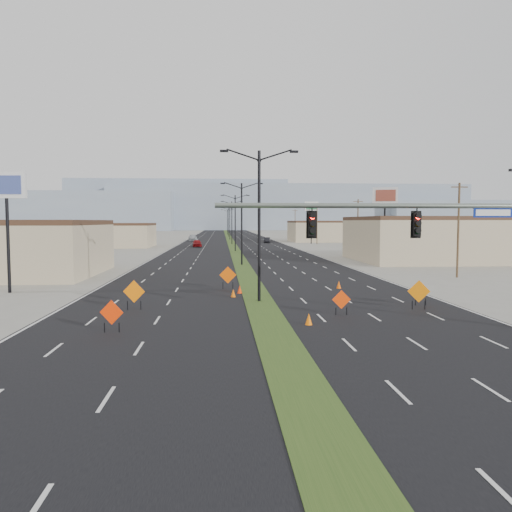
{
  "coord_description": "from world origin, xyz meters",
  "views": [
    {
      "loc": [
        -2.52,
        -20.98,
        5.38
      ],
      "look_at": [
        -0.34,
        10.06,
        3.2
      ],
      "focal_mm": 35.0,
      "sensor_mm": 36.0,
      "label": 1
    }
  ],
  "objects": [
    {
      "name": "pole_sign_west",
      "position": [
        -18.44,
        17.48,
        7.35
      ],
      "size": [
        2.96,
        0.56,
        9.04
      ],
      "rotation": [
        0.0,
        0.0,
        -0.06
      ],
      "color": "black",
      "rests_on": "ground"
    },
    {
      "name": "utility_pole_0",
      "position": [
        20.0,
        25.0,
        4.67
      ],
      "size": [
        1.6,
        0.2,
        9.0
      ],
      "color": "#4C3823",
      "rests_on": "ground"
    },
    {
      "name": "construction_sign_4",
      "position": [
        9.43,
        8.23,
        1.07
      ],
      "size": [
        1.35,
        0.27,
        1.81
      ],
      "rotation": [
        0.0,
        0.0,
        -0.17
      ],
      "color": "#D66904",
      "rests_on": "ground"
    },
    {
      "name": "road_surface",
      "position": [
        0.0,
        100.0,
        0.0
      ],
      "size": [
        25.0,
        400.0,
        0.02
      ],
      "primitive_type": "cube",
      "color": "black",
      "rests_on": "ground"
    },
    {
      "name": "streetlight_2",
      "position": [
        0.0,
        68.0,
        5.42
      ],
      "size": [
        5.15,
        0.24,
        10.02
      ],
      "color": "black",
      "rests_on": "ground"
    },
    {
      "name": "building_se_far",
      "position": [
        38.0,
        110.0,
        2.5
      ],
      "size": [
        44.0,
        16.0,
        5.0
      ],
      "primitive_type": "cube",
      "color": "tan",
      "rests_on": "ground"
    },
    {
      "name": "cone_2",
      "position": [
        6.84,
        17.94,
        0.31
      ],
      "size": [
        0.48,
        0.48,
        0.62
      ],
      "primitive_type": "cone",
      "rotation": [
        0.0,
        0.0,
        -0.38
      ],
      "color": "#FF5805",
      "rests_on": "ground"
    },
    {
      "name": "mesa_center",
      "position": [
        40.0,
        300.0,
        14.0
      ],
      "size": [
        220.0,
        50.0,
        28.0
      ],
      "primitive_type": "cube",
      "color": "#838FA2",
      "rests_on": "ground"
    },
    {
      "name": "streetlight_1",
      "position": [
        0.0,
        40.0,
        5.42
      ],
      "size": [
        5.15,
        0.24,
        10.02
      ],
      "color": "black",
      "rests_on": "ground"
    },
    {
      "name": "mesa_west",
      "position": [
        -120.0,
        280.0,
        11.0
      ],
      "size": [
        180.0,
        50.0,
        22.0
      ],
      "primitive_type": "cube",
      "color": "#838FA2",
      "rests_on": "ground"
    },
    {
      "name": "construction_sign_0",
      "position": [
        -7.81,
        3.19,
        0.93
      ],
      "size": [
        1.17,
        0.29,
        1.59
      ],
      "rotation": [
        0.0,
        0.0,
        -0.21
      ],
      "color": "#FF3305",
      "rests_on": "ground"
    },
    {
      "name": "building_se_near",
      "position": [
        34.0,
        45.0,
        2.75
      ],
      "size": [
        36.0,
        18.0,
        5.5
      ],
      "primitive_type": "cube",
      "color": "tan",
      "rests_on": "ground"
    },
    {
      "name": "median_strip",
      "position": [
        0.0,
        100.0,
        0.0
      ],
      "size": [
        2.0,
        400.0,
        0.04
      ],
      "primitive_type": "cube",
      "color": "#2A4A1A",
      "rests_on": "ground"
    },
    {
      "name": "utility_pole_1",
      "position": [
        20.0,
        60.0,
        4.67
      ],
      "size": [
        1.6,
        0.2,
        9.0
      ],
      "color": "#4C3823",
      "rests_on": "ground"
    },
    {
      "name": "cone_0",
      "position": [
        1.99,
        4.26,
        0.31
      ],
      "size": [
        0.41,
        0.41,
        0.63
      ],
      "primitive_type": "cone",
      "rotation": [
        0.0,
        0.0,
        -0.1
      ],
      "color": "#FF6F05",
      "rests_on": "ground"
    },
    {
      "name": "construction_sign_3",
      "position": [
        4.33,
        6.87,
        0.84
      ],
      "size": [
        1.08,
        0.05,
        1.44
      ],
      "rotation": [
        0.0,
        0.0,
        0.01
      ],
      "color": "#E53704",
      "rests_on": "ground"
    },
    {
      "name": "car_left",
      "position": [
        -7.53,
        83.35,
        0.78
      ],
      "size": [
        2.22,
        4.7,
        1.55
      ],
      "primitive_type": "imported",
      "rotation": [
        0.0,
        0.0,
        0.09
      ],
      "color": "maroon",
      "rests_on": "ground"
    },
    {
      "name": "construction_sign_5",
      "position": [
        10.16,
        9.7,
        0.89
      ],
      "size": [
        1.11,
        0.32,
        1.52
      ],
      "rotation": [
        0.0,
        0.0,
        0.25
      ],
      "color": "#EB5F04",
      "rests_on": "ground"
    },
    {
      "name": "streetlight_0",
      "position": [
        0.0,
        12.0,
        5.42
      ],
      "size": [
        5.15,
        0.24,
        10.02
      ],
      "color": "black",
      "rests_on": "ground"
    },
    {
      "name": "mesa_backdrop",
      "position": [
        -30.0,
        320.0,
        16.0
      ],
      "size": [
        140.0,
        50.0,
        32.0
      ],
      "primitive_type": "cube",
      "color": "#838FA2",
      "rests_on": "ground"
    },
    {
      "name": "pole_sign_east_far",
      "position": [
        18.96,
        96.72,
        8.21
      ],
      "size": [
        3.28,
        0.72,
        10.02
      ],
      "rotation": [
        0.0,
        0.0,
        0.11
      ],
      "color": "black",
      "rests_on": "ground"
    },
    {
      "name": "signal_mast",
      "position": [
        8.56,
        2.0,
        4.79
      ],
      "size": [
        16.3,
        0.6,
        8.0
      ],
      "color": "slate",
      "rests_on": "ground"
    },
    {
      "name": "mesa_east",
      "position": [
        180.0,
        290.0,
        9.0
      ],
      "size": [
        160.0,
        50.0,
        18.0
      ],
      "primitive_type": "cube",
      "color": "#838FA2",
      "rests_on": "ground"
    },
    {
      "name": "pole_sign_east_near",
      "position": [
        18.96,
        43.34,
        8.01
      ],
      "size": [
        3.09,
        1.53,
        9.8
      ],
      "rotation": [
        0.0,
        0.0,
        -0.39
      ],
      "color": "black",
      "rests_on": "ground"
    },
    {
      "name": "building_sw_far",
      "position": [
        -32.0,
        85.0,
        2.25
      ],
      "size": [
        30.0,
        14.0,
        4.5
      ],
      "primitive_type": "cube",
      "color": "tan",
      "rests_on": "ground"
    },
    {
      "name": "streetlight_4",
      "position": [
        0.0,
        124.0,
        5.42
      ],
      "size": [
        5.15,
        0.24,
        10.02
      ],
      "color": "black",
      "rests_on": "ground"
    },
    {
      "name": "ground",
      "position": [
        0.0,
        0.0,
        0.0
      ],
      "size": [
        600.0,
        600.0,
        0.0
      ],
      "primitive_type": "plane",
      "color": "gray",
      "rests_on": "ground"
    },
    {
      "name": "utility_pole_3",
      "position": [
        20.0,
        130.0,
        4.67
      ],
      "size": [
        1.6,
        0.2,
        9.0
      ],
      "color": "#4C3823",
      "rests_on": "ground"
    },
    {
      "name": "cone_1",
      "position": [
        -1.16,
        15.83,
        0.31
      ],
      "size": [
        0.4,
        0.4,
        0.61
      ],
      "primitive_type": "cone",
      "rotation": [
        0.0,
        0.0,
        0.1
      ],
      "color": "#FF3605",
      "rests_on": "ground"
    },
    {
      "name": "streetlight_3",
      "position": [
        0.0,
        96.0,
        5.42
      ],
      "size": [
        5.15,
        0.24,
        10.02
      ],
      "color": "black",
      "rests_on": "ground"
    },
    {
      "name": "utility_pole_2",
      "position": [
        20.0,
        95.0,
        4.67
      ],
      "size": [
        1.6,
        0.2,
        9.0
      ],
      "color": "#4C3823",
      "rests_on": "ground"
    },
    {
      "name": "construction_sign_1",
      "position": [
        -7.79,
        9.32,
        1.07
      ],
      "size": [
        1.34,
        0.32,
        1.82
      ],
      "rotation": [
        0.0,
        0.0,
        -0.2
      ],
      "color": "orange",
      "rests_on": "ground"
    },
    {
      "name": "car_mid",
      "position": [
        8.91,
        102.67,
        0.67
      ],
      "size": [
        1.92,
        4.23,
        1.35
      ],
      "primitive_type": "imported",
      "rotation": [
        0.0,
        0.0,
        -0.13
      ],
      "color": "black",
      "rests_on": "ground"
    },
    {
      "name": "streetlight_6",
      "position": [
        0.0,
        180.0,
        5.42
      ],
      "size": [
        5.15,
        0.24,
        10.02
      ],
      "color": "black",
      "rests_on": "ground"
    },
    {
      "name": "construction_sign_2",
      "position": [
        -2.0,
        18.35,
        1.06
      ],
      "size": [
        1.35,
        0.05,
        1.8
      ],
      "rotation": [
        0.0,
        0.0,
        -0.01
      ],
      "color": "#D94C04",
      "rests_on": "ground"
    },
    {
      "name": "cone_3",
      "position": [
        -1.68,
        14.02,
        0.3
      ],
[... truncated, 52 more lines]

